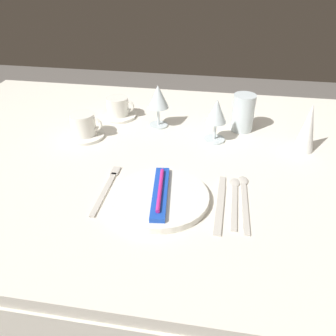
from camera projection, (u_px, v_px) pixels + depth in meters
name	position (u px, v px, depth m)	size (l,w,h in m)	color
ground_plane	(174.00, 303.00, 1.46)	(6.00, 6.00, 0.00)	slate
dining_table	(176.00, 177.00, 1.10)	(1.80, 1.11, 0.74)	silver
dinner_plate	(160.00, 197.00, 0.87)	(0.25, 0.25, 0.02)	white
toothbrush_package	(160.00, 192.00, 0.86)	(0.06, 0.21, 0.02)	blue
fork_outer	(107.00, 187.00, 0.91)	(0.02, 0.22, 0.00)	beige
dinner_knife	(220.00, 204.00, 0.85)	(0.02, 0.23, 0.00)	beige
spoon_soup	(235.00, 196.00, 0.88)	(0.03, 0.21, 0.01)	beige
spoon_dessert	(244.00, 196.00, 0.88)	(0.03, 0.23, 0.01)	beige
saucer_left	(118.00, 116.00, 1.28)	(0.13, 0.13, 0.01)	white
coffee_cup_left	(118.00, 106.00, 1.26)	(0.10, 0.08, 0.07)	white
saucer_right	(85.00, 135.00, 1.15)	(0.13, 0.13, 0.01)	white
coffee_cup_right	(84.00, 124.00, 1.13)	(0.11, 0.08, 0.07)	white
wine_glass_centre	(158.00, 98.00, 1.17)	(0.07, 0.07, 0.15)	silver
wine_glass_left	(216.00, 113.00, 1.08)	(0.07, 0.07, 0.14)	silver
drink_tumbler	(243.00, 115.00, 1.17)	(0.08, 0.08, 0.13)	silver
napkin_folded	(308.00, 127.00, 1.04)	(0.06, 0.06, 0.16)	white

